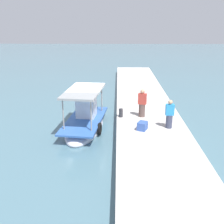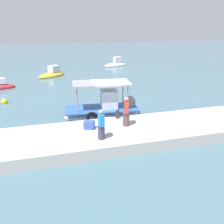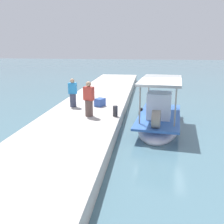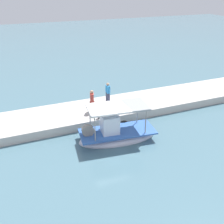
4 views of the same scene
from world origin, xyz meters
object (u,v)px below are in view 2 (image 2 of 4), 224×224
(cargo_crate, at_px, (89,125))
(moored_boat_far, at_px, (116,64))
(moored_boat_mid, at_px, (52,74))
(fisherman_near_bollard, at_px, (101,126))
(marker_buoy, at_px, (4,102))
(main_fishing_boat, at_px, (103,111))
(mooring_bollard, at_px, (117,114))
(fisherman_by_crate, at_px, (126,113))

(cargo_crate, xyz_separation_m, moored_boat_far, (8.63, 23.19, -0.62))
(cargo_crate, distance_m, moored_boat_mid, 18.60)
(fisherman_near_bollard, relative_size, moored_boat_mid, 0.41)
(marker_buoy, height_order, moored_boat_mid, moored_boat_mid)
(main_fishing_boat, height_order, moored_boat_mid, main_fishing_boat)
(main_fishing_boat, distance_m, moored_boat_mid, 15.44)
(main_fishing_boat, distance_m, mooring_bollard, 2.26)
(marker_buoy, height_order, moored_boat_far, moored_boat_far)
(fisherman_near_bollard, relative_size, fisherman_by_crate, 0.93)
(main_fishing_boat, relative_size, marker_buoy, 10.44)
(main_fishing_boat, xyz_separation_m, marker_buoy, (-6.99, 5.38, -0.35))
(mooring_bollard, xyz_separation_m, cargo_crate, (-2.04, -1.15, -0.04))
(marker_buoy, relative_size, moored_boat_mid, 0.13)
(mooring_bollard, bearing_deg, main_fishing_boat, 100.34)
(marker_buoy, xyz_separation_m, moored_boat_mid, (4.56, 9.86, 0.13))
(fisherman_near_bollard, distance_m, fisherman_by_crate, 2.27)
(main_fishing_boat, xyz_separation_m, moored_boat_mid, (-2.44, 15.24, -0.22))
(fisherman_by_crate, relative_size, marker_buoy, 3.33)
(fisherman_by_crate, relative_size, mooring_bollard, 3.29)
(mooring_bollard, height_order, moored_boat_far, moored_boat_far)
(mooring_bollard, distance_m, marker_buoy, 10.60)
(main_fishing_boat, bearing_deg, mooring_bollard, -79.66)
(fisherman_by_crate, bearing_deg, moored_boat_far, 74.50)
(fisherman_by_crate, bearing_deg, cargo_crate, 176.17)
(cargo_crate, bearing_deg, moored_boat_far, 69.60)
(main_fishing_boat, relative_size, mooring_bollard, 10.33)
(fisherman_by_crate, xyz_separation_m, moored_boat_mid, (-2.95, 18.72, -1.20))
(marker_buoy, bearing_deg, fisherman_by_crate, -49.69)
(moored_boat_mid, xyz_separation_m, moored_boat_far, (9.42, 4.62, 0.03))
(fisherman_near_bollard, bearing_deg, main_fishing_boat, 74.88)
(cargo_crate, bearing_deg, marker_buoy, 121.58)
(fisherman_near_bollard, distance_m, moored_boat_far, 26.07)
(moored_boat_mid, bearing_deg, marker_buoy, -114.80)
(fisherman_near_bollard, relative_size, moored_boat_far, 0.43)
(moored_boat_mid, height_order, moored_boat_far, moored_boat_far)
(cargo_crate, height_order, marker_buoy, cargo_crate)
(fisherman_by_crate, distance_m, mooring_bollard, 1.41)
(moored_boat_far, bearing_deg, marker_buoy, -133.98)
(fisherman_near_bollard, xyz_separation_m, fisherman_by_crate, (1.82, 1.35, 0.06))
(main_fishing_boat, xyz_separation_m, moored_boat_far, (6.99, 19.86, -0.19))
(cargo_crate, bearing_deg, main_fishing_boat, 63.76)
(fisherman_near_bollard, height_order, mooring_bollard, fisherman_near_bollard)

